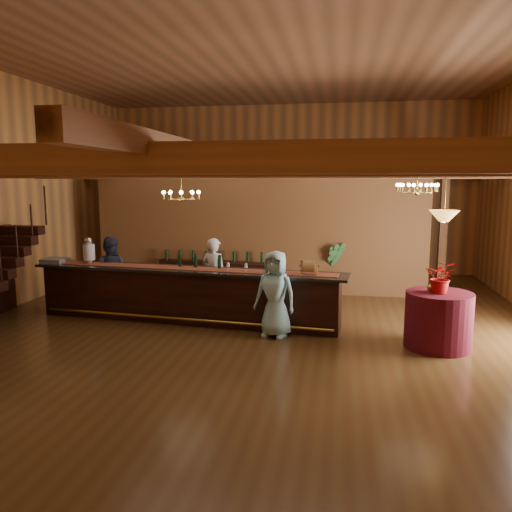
% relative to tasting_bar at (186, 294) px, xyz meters
% --- Properties ---
extents(floor, '(14.00, 14.00, 0.00)m').
position_rel_tasting_bar_xyz_m(floor, '(1.51, -0.35, -0.59)').
color(floor, '#452A13').
rests_on(floor, ground).
extents(ceiling, '(14.00, 14.00, 0.00)m').
position_rel_tasting_bar_xyz_m(ceiling, '(1.51, -0.35, 4.91)').
color(ceiling, '#976340').
rests_on(ceiling, wall_back).
extents(wall_back, '(12.00, 0.10, 5.50)m').
position_rel_tasting_bar_xyz_m(wall_back, '(1.51, 6.65, 2.16)').
color(wall_back, '#C3803C').
rests_on(wall_back, floor).
extents(wall_front, '(12.00, 0.10, 5.50)m').
position_rel_tasting_bar_xyz_m(wall_front, '(1.51, -7.35, 2.16)').
color(wall_front, '#C3803C').
rests_on(wall_front, floor).
extents(beam_grid, '(11.90, 13.90, 0.39)m').
position_rel_tasting_bar_xyz_m(beam_grid, '(1.51, 0.16, 2.65)').
color(beam_grid, '#9B6132').
rests_on(beam_grid, wall_left).
extents(support_posts, '(9.20, 10.20, 3.20)m').
position_rel_tasting_bar_xyz_m(support_posts, '(1.51, -0.85, 1.01)').
color(support_posts, '#9B6132').
rests_on(support_posts, floor).
extents(partition_wall, '(9.00, 0.18, 3.10)m').
position_rel_tasting_bar_xyz_m(partition_wall, '(1.01, 3.15, 0.96)').
color(partition_wall, brown).
rests_on(partition_wall, floor).
extents(backroom_boxes, '(4.10, 0.60, 1.10)m').
position_rel_tasting_bar_xyz_m(backroom_boxes, '(1.22, 5.15, -0.06)').
color(backroom_boxes, black).
rests_on(backroom_boxes, floor).
extents(tasting_bar, '(6.97, 1.53, 1.17)m').
position_rel_tasting_bar_xyz_m(tasting_bar, '(0.00, 0.00, 0.00)').
color(tasting_bar, black).
rests_on(tasting_bar, floor).
extents(beverage_dispenser, '(0.26, 0.26, 0.60)m').
position_rel_tasting_bar_xyz_m(beverage_dispenser, '(-2.37, 0.28, 0.85)').
color(beverage_dispenser, silver).
rests_on(beverage_dispenser, tasting_bar).
extents(glass_rack_tray, '(0.50, 0.50, 0.10)m').
position_rel_tasting_bar_xyz_m(glass_rack_tray, '(-3.20, 0.25, 0.62)').
color(glass_rack_tray, gray).
rests_on(glass_rack_tray, tasting_bar).
extents(raffle_drum, '(0.34, 0.24, 0.30)m').
position_rel_tasting_bar_xyz_m(raffle_drum, '(2.65, -0.31, 0.74)').
color(raffle_drum, '#945F2E').
rests_on(raffle_drum, tasting_bar).
extents(bar_bottle_0, '(0.07, 0.07, 0.30)m').
position_rel_tasting_bar_xyz_m(bar_bottle_0, '(-0.18, 0.15, 0.72)').
color(bar_bottle_0, black).
rests_on(bar_bottle_0, tasting_bar).
extents(bar_bottle_1, '(0.07, 0.07, 0.30)m').
position_rel_tasting_bar_xyz_m(bar_bottle_1, '(0.19, 0.12, 0.72)').
color(bar_bottle_1, black).
rests_on(bar_bottle_1, tasting_bar).
extents(bar_bottle_2, '(0.07, 0.07, 0.30)m').
position_rel_tasting_bar_xyz_m(bar_bottle_2, '(0.73, 0.06, 0.72)').
color(bar_bottle_2, black).
rests_on(bar_bottle_2, tasting_bar).
extents(backbar_shelf, '(3.09, 0.94, 0.86)m').
position_rel_tasting_bar_xyz_m(backbar_shelf, '(-0.13, 2.85, -0.16)').
color(backbar_shelf, black).
rests_on(backbar_shelf, floor).
extents(round_table, '(1.18, 1.18, 1.03)m').
position_rel_tasting_bar_xyz_m(round_table, '(5.04, -0.92, -0.07)').
color(round_table, '#5D091D').
rests_on(round_table, floor).
extents(chandelier_left, '(0.80, 0.80, 0.63)m').
position_rel_tasting_bar_xyz_m(chandelier_left, '(-0.04, -0.07, 2.14)').
color(chandelier_left, gold).
rests_on(chandelier_left, beam_grid).
extents(chandelier_right, '(0.80, 0.80, 0.48)m').
position_rel_tasting_bar_xyz_m(chandelier_right, '(4.73, 0.25, 2.29)').
color(chandelier_right, gold).
rests_on(chandelier_right, beam_grid).
extents(pendant_lamp, '(0.52, 0.52, 0.90)m').
position_rel_tasting_bar_xyz_m(pendant_lamp, '(5.04, -0.92, 1.82)').
color(pendant_lamp, gold).
rests_on(pendant_lamp, beam_grid).
extents(bartender, '(0.73, 0.59, 1.73)m').
position_rel_tasting_bar_xyz_m(bartender, '(0.41, 0.81, 0.28)').
color(bartender, silver).
rests_on(bartender, floor).
extents(staff_second, '(0.92, 0.77, 1.73)m').
position_rel_tasting_bar_xyz_m(staff_second, '(-2.04, 0.64, 0.28)').
color(staff_second, '#242737').
rests_on(staff_second, floor).
extents(guest, '(0.94, 0.74, 1.69)m').
position_rel_tasting_bar_xyz_m(guest, '(2.03, -0.77, 0.26)').
color(guest, '#99D8E2').
rests_on(guest, floor).
extents(floor_plant, '(0.79, 0.64, 1.40)m').
position_rel_tasting_bar_xyz_m(floor_plant, '(3.09, 3.12, 0.12)').
color(floor_plant, '#2C5B2D').
rests_on(floor_plant, floor).
extents(table_flowers, '(0.63, 0.58, 0.59)m').
position_rel_tasting_bar_xyz_m(table_flowers, '(5.03, -1.00, 0.73)').
color(table_flowers, '#A20B0B').
rests_on(table_flowers, round_table).
extents(table_vase, '(0.17, 0.17, 0.33)m').
position_rel_tasting_bar_xyz_m(table_vase, '(4.92, -0.88, 0.60)').
color(table_vase, gold).
rests_on(table_vase, round_table).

